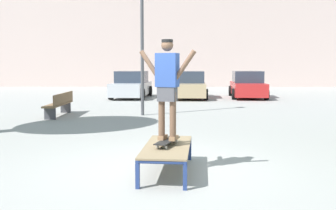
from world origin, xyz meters
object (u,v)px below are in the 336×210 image
Objects in this scene: skater at (167,82)px; light_post at (142,9)px; skate_box at (167,148)px; skateboard at (167,141)px; car_red at (248,85)px; car_silver at (131,85)px; car_tan at (190,86)px; park_bench at (60,104)px.

skater is 8.01m from light_post.
skate_box is 2.38× the size of skateboard.
car_red is at bearing 74.24° from skater.
skater reaches higher than car_silver.
skateboard is at bearing 85.22° from skate_box.
car_tan reaches higher than park_bench.
car_tan is (3.28, -0.22, 0.00)m from car_silver.
car_silver is 1.81× the size of park_bench.
car_silver is 8.16m from park_bench.
car_silver is at bearing 98.13° from skate_box.
car_red is 9.99m from light_post.
park_bench is (-5.04, -7.74, -0.24)m from car_tan.
light_post is (-5.35, -7.83, 3.13)m from car_red.
skater is at bearing -81.85° from car_silver.
skate_box is at bearing -94.78° from skateboard.
skate_box is 1.12m from skater.
skater is 0.40× the size of car_tan.
light_post reaches higher than car_tan.
car_silver is 1.01× the size of car_tan.
car_red reaches higher than skate_box.
car_silver and car_tan have the same top height.
skater is at bearing -94.08° from car_tan.
skater is 15.18m from car_tan.
car_silver is (-2.20, 15.34, -0.84)m from skater.
skater reaches higher than park_bench.
skateboard is 8.35m from light_post.
park_bench is 0.41× the size of light_post.
car_red is 11.59m from park_bench.
light_post reaches higher than park_bench.
skater is 8.45m from park_bench.
car_red is (4.36, 15.45, -0.84)m from skater.
park_bench is at bearing -175.49° from light_post.
car_red is 0.74× the size of light_post.
park_bench is (-8.32, -8.07, -0.24)m from car_red.
car_tan is 1.79× the size of park_bench.
car_silver is at bearing -179.11° from car_red.
skateboard is 0.99m from skater.
skate_box is 15.18m from car_tan.
car_silver is (-2.20, 15.37, 0.28)m from skate_box.
skate_box is 1.16× the size of skater.
car_silver reaches higher than park_bench.
skate_box is 0.46× the size of car_tan.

